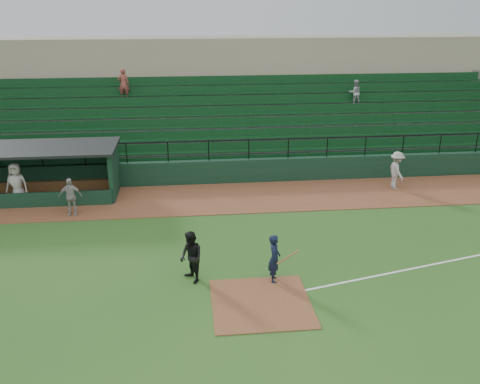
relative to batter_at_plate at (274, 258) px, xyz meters
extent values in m
plane|color=#2B571C|center=(-0.62, -0.29, -0.82)|extent=(90.00, 90.00, 0.00)
cube|color=brown|center=(-0.62, 7.71, -0.81)|extent=(40.00, 4.00, 0.03)
cube|color=brown|center=(-0.62, -1.29, -0.81)|extent=(3.00, 3.00, 0.03)
cube|color=white|center=(7.38, 0.91, -0.82)|extent=(17.49, 4.44, 0.01)
cube|color=#10301E|center=(-0.62, 9.91, -0.22)|extent=(36.00, 0.35, 1.20)
cylinder|color=black|center=(-0.62, 9.91, 1.38)|extent=(36.00, 0.06, 0.06)
cube|color=slate|center=(-0.62, 14.81, 0.98)|extent=(36.00, 9.00, 3.60)
cube|color=#103E1B|center=(-0.62, 14.31, 1.43)|extent=(34.56, 8.00, 4.05)
cube|color=tan|center=(-0.62, 21.31, 2.38)|extent=(38.00, 3.00, 6.40)
cube|color=slate|center=(-0.62, 19.31, 2.88)|extent=(36.00, 2.00, 0.20)
imported|color=#B1B1B1|center=(7.56, 15.61, 2.65)|extent=(0.75, 0.58, 1.54)
imported|color=#9C4539|center=(-6.27, 16.61, 3.23)|extent=(0.66, 0.43, 1.81)
cube|color=#10301E|center=(-10.37, 10.11, 0.33)|extent=(8.50, 0.20, 2.30)
cube|color=#10301E|center=(-6.12, 8.81, 0.33)|extent=(0.20, 2.60, 2.30)
cube|color=black|center=(-10.37, 8.81, 1.54)|extent=(8.90, 3.20, 0.12)
cube|color=olive|center=(-10.37, 9.71, -0.57)|extent=(7.65, 0.40, 0.50)
cube|color=#10301E|center=(-10.37, 7.46, -0.47)|extent=(8.50, 0.12, 0.70)
imported|color=black|center=(0.00, 0.00, 0.00)|extent=(0.46, 0.64, 1.65)
cylinder|color=olive|center=(0.40, -0.20, 0.13)|extent=(0.79, 0.34, 0.35)
imported|color=black|center=(-2.68, 0.27, 0.04)|extent=(0.97, 1.05, 1.74)
imported|color=#ABA6A0|center=(7.39, 8.10, 0.13)|extent=(0.73, 1.22, 1.85)
imported|color=#A8A39D|center=(-7.68, 6.41, 0.03)|extent=(0.98, 0.45, 1.64)
imported|color=#A7A19C|center=(-10.25, 7.76, 0.19)|extent=(1.03, 0.74, 1.97)
camera|label=1|loc=(-2.69, -14.56, 7.76)|focal=38.35mm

